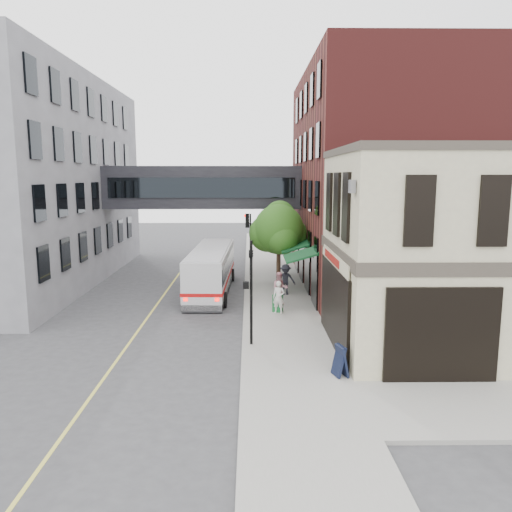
{
  "coord_description": "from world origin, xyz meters",
  "views": [
    {
      "loc": [
        0.33,
        -18.61,
        7.3
      ],
      "look_at": [
        0.64,
        4.73,
        3.55
      ],
      "focal_mm": 35.0,
      "sensor_mm": 36.0,
      "label": 1
    }
  ],
  "objects_px": {
    "bus": "(211,268)",
    "pedestrian_c": "(286,279)",
    "pedestrian_b": "(280,288)",
    "sandwich_board": "(340,361)",
    "pedestrian_a": "(279,297)",
    "newspaper_box": "(278,303)"
  },
  "relations": [
    {
      "from": "pedestrian_a",
      "to": "pedestrian_c",
      "type": "height_order",
      "value": "pedestrian_c"
    },
    {
      "from": "pedestrian_b",
      "to": "sandwich_board",
      "type": "xyz_separation_m",
      "value": [
        1.56,
        -10.15,
        -0.36
      ]
    },
    {
      "from": "pedestrian_a",
      "to": "pedestrian_c",
      "type": "xyz_separation_m",
      "value": [
        0.66,
        4.18,
        0.08
      ]
    },
    {
      "from": "bus",
      "to": "sandwich_board",
      "type": "relative_size",
      "value": 9.0
    },
    {
      "from": "pedestrian_c",
      "to": "pedestrian_b",
      "type": "bearing_deg",
      "value": -103.98
    },
    {
      "from": "bus",
      "to": "pedestrian_c",
      "type": "height_order",
      "value": "bus"
    },
    {
      "from": "pedestrian_b",
      "to": "pedestrian_a",
      "type": "bearing_deg",
      "value": -98.33
    },
    {
      "from": "pedestrian_b",
      "to": "sandwich_board",
      "type": "distance_m",
      "value": 10.27
    },
    {
      "from": "pedestrian_a",
      "to": "pedestrian_b",
      "type": "relative_size",
      "value": 0.92
    },
    {
      "from": "pedestrian_b",
      "to": "newspaper_box",
      "type": "relative_size",
      "value": 1.96
    },
    {
      "from": "sandwich_board",
      "to": "pedestrian_c",
      "type": "bearing_deg",
      "value": 78.33
    },
    {
      "from": "pedestrian_b",
      "to": "pedestrian_c",
      "type": "relative_size",
      "value": 0.99
    },
    {
      "from": "pedestrian_a",
      "to": "newspaper_box",
      "type": "distance_m",
      "value": 0.48
    },
    {
      "from": "pedestrian_b",
      "to": "pedestrian_c",
      "type": "xyz_separation_m",
      "value": [
        0.48,
        2.43,
        0.01
      ]
    },
    {
      "from": "pedestrian_a",
      "to": "pedestrian_b",
      "type": "distance_m",
      "value": 1.76
    },
    {
      "from": "pedestrian_b",
      "to": "pedestrian_c",
      "type": "distance_m",
      "value": 2.48
    },
    {
      "from": "pedestrian_c",
      "to": "sandwich_board",
      "type": "bearing_deg",
      "value": -87.79
    },
    {
      "from": "bus",
      "to": "pedestrian_b",
      "type": "xyz_separation_m",
      "value": [
        4.13,
        -3.72,
        -0.47
      ]
    },
    {
      "from": "bus",
      "to": "newspaper_box",
      "type": "bearing_deg",
      "value": -52.82
    },
    {
      "from": "pedestrian_c",
      "to": "bus",
      "type": "bearing_deg",
      "value": 161.65
    },
    {
      "from": "bus",
      "to": "pedestrian_a",
      "type": "distance_m",
      "value": 6.77
    },
    {
      "from": "newspaper_box",
      "to": "sandwich_board",
      "type": "relative_size",
      "value": 0.83
    }
  ]
}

